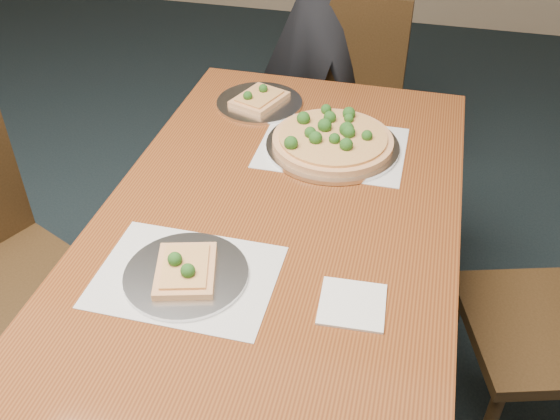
% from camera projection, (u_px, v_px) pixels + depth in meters
% --- Properties ---
extents(dining_table, '(0.90, 1.50, 0.75)m').
position_uv_depth(dining_table, '(280.00, 237.00, 1.65)').
color(dining_table, '#5F2C13').
rests_on(dining_table, ground).
extents(chair_far, '(0.45, 0.45, 0.91)m').
position_uv_depth(chair_far, '(346.00, 100.00, 2.55)').
color(chair_far, black).
rests_on(chair_far, ground).
extents(diner, '(0.67, 0.56, 1.56)m').
position_uv_depth(diner, '(324.00, 18.00, 2.55)').
color(diner, black).
rests_on(diner, ground).
extents(placemat_main, '(0.42, 0.32, 0.00)m').
position_uv_depth(placemat_main, '(332.00, 148.00, 1.82)').
color(placemat_main, white).
rests_on(placemat_main, dining_table).
extents(placemat_near, '(0.40, 0.30, 0.00)m').
position_uv_depth(placemat_near, '(186.00, 276.00, 1.40)').
color(placemat_near, white).
rests_on(placemat_near, dining_table).
extents(pizza_pan, '(0.39, 0.39, 0.08)m').
position_uv_depth(pizza_pan, '(332.00, 140.00, 1.81)').
color(pizza_pan, silver).
rests_on(pizza_pan, dining_table).
extents(slice_plate_near, '(0.28, 0.28, 0.06)m').
position_uv_depth(slice_plate_near, '(186.00, 272.00, 1.39)').
color(slice_plate_near, silver).
rests_on(slice_plate_near, dining_table).
extents(slice_plate_far, '(0.28, 0.28, 0.06)m').
position_uv_depth(slice_plate_far, '(259.00, 101.00, 2.03)').
color(slice_plate_far, silver).
rests_on(slice_plate_far, dining_table).
extents(napkin, '(0.15, 0.15, 0.01)m').
position_uv_depth(napkin, '(352.00, 304.00, 1.33)').
color(napkin, white).
rests_on(napkin, dining_table).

